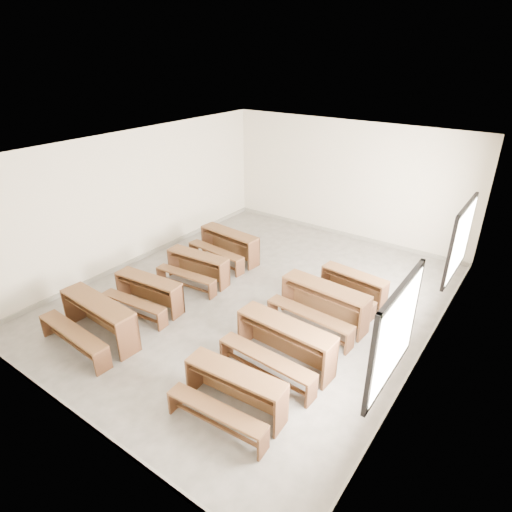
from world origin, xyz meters
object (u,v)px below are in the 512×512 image
Objects in this scene: desk_set_5 at (284,342)px; desk_set_6 at (323,302)px; desk_set_3 at (228,244)px; desk_set_4 at (233,389)px; desk_set_2 at (197,266)px; desk_set_7 at (353,285)px; desk_set_0 at (96,318)px; desk_set_1 at (148,291)px.

desk_set_5 is 1.49m from desk_set_6.
desk_set_3 reaches higher than desk_set_4.
desk_set_2 is 0.86× the size of desk_set_6.
desk_set_5 is at bearing -84.98° from desk_set_6.
desk_set_4 is 0.89× the size of desk_set_6.
desk_set_0 is at bearing -123.47° from desk_set_7.
desk_set_5 reaches higher than desk_set_3.
desk_set_6 reaches higher than desk_set_3.
desk_set_4 is at bearing 4.40° from desk_set_0.
desk_set_6 is (3.10, 0.20, 0.07)m from desk_set_2.
desk_set_0 is 3.11m from desk_set_4.
desk_set_3 reaches higher than desk_set_7.
desk_set_3 is at bearing -174.52° from desk_set_7.
desk_set_5 is 2.56m from desk_set_7.
desk_set_1 reaches higher than desk_set_2.
desk_set_4 is 3.88m from desk_set_7.
desk_set_0 is 1.14× the size of desk_set_1.
desk_set_7 is (3.37, -0.03, -0.06)m from desk_set_3.
desk_set_2 is 0.87× the size of desk_set_5.
desk_set_1 is 2.72m from desk_set_3.
desk_set_7 is at bearing 86.36° from desk_set_6.
desk_set_6 is at bearing 45.95° from desk_set_0.
desk_set_5 is at bearing -26.89° from desk_set_2.
desk_set_2 is 0.91× the size of desk_set_3.
desk_set_3 is 0.96× the size of desk_set_5.
desk_set_3 is (-0.13, 3.97, -0.03)m from desk_set_0.
desk_set_6 is at bearing 21.75° from desk_set_1.
desk_set_6 reaches higher than desk_set_7.
desk_set_0 is 4.23m from desk_set_6.
desk_set_0 is at bearing -94.69° from desk_set_2.
desk_set_4 reaches higher than desk_set_7.
desk_set_7 is at bearing 53.76° from desk_set_0.
desk_set_0 is 1.25m from desk_set_1.
desk_set_3 is at bearing 91.24° from desk_set_2.
desk_set_3 reaches higher than desk_set_2.
desk_set_2 is 3.39m from desk_set_5.
desk_set_4 is 1.32m from desk_set_5.
desk_set_7 is at bearing 84.25° from desk_set_4.
desk_set_3 is 1.15× the size of desk_set_7.
desk_set_2 is (0.06, 1.42, -0.00)m from desk_set_1.
desk_set_7 is (3.24, 3.94, -0.09)m from desk_set_0.
desk_set_5 reaches higher than desk_set_2.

